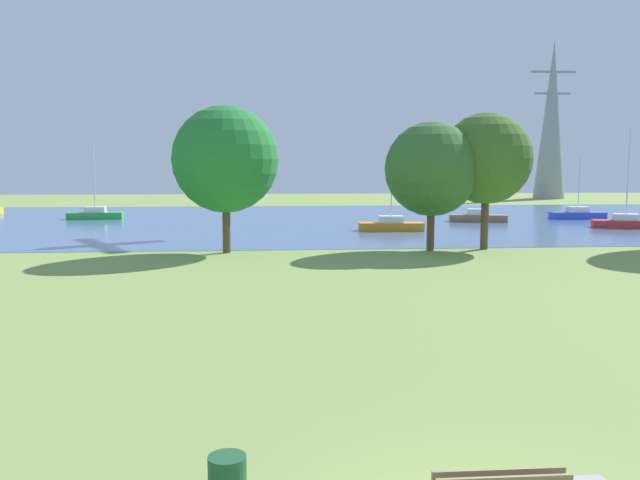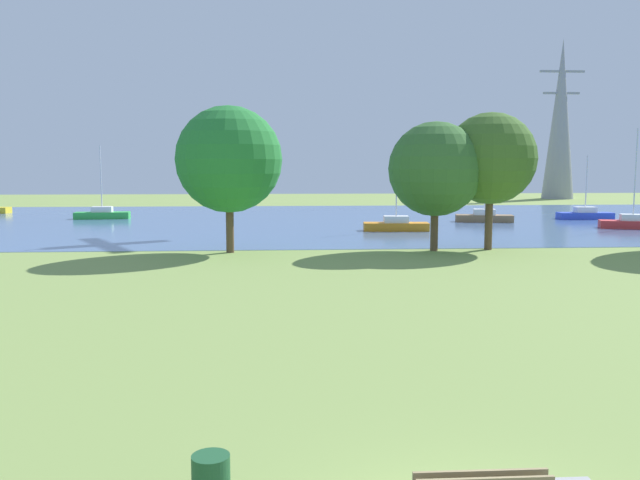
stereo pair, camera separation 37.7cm
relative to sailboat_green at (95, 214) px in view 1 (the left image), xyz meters
The scene contains 11 objects.
ground_plane 36.08m from the sailboat_green, 59.05° to the right, with size 160.00×160.00×0.00m, color #7F994C.
water_surface 18.79m from the sailboat_green, ahead, with size 140.00×40.00×0.02m, color #4C6EA1.
sailboat_green is the anchor object (origin of this frame).
sailboat_blue 43.63m from the sailboat_green, ahead, with size 4.86×1.72×5.70m.
sailboat_orange 27.63m from the sailboat_green, 26.70° to the right, with size 4.90×1.85×6.01m.
sailboat_brown 34.00m from the sailboat_green, ahead, with size 5.01×2.48×8.07m.
sailboat_red 44.79m from the sailboat_green, 15.39° to the right, with size 5.03×2.92×7.63m.
tree_mid_shore 27.58m from the sailboat_green, 60.88° to the right, with size 5.93×5.93×8.18m.
tree_west_near 34.59m from the sailboat_green, 43.58° to the right, with size 5.38×5.38×7.37m.
tree_east_far 36.90m from the sailboat_green, 39.71° to the right, with size 5.27×5.27×7.92m.
electricity_pylon 65.09m from the sailboat_green, 29.45° to the left, with size 6.40×4.40×22.33m.
Camera 1 is at (-3.00, -7.96, 4.98)m, focal length 37.14 mm.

